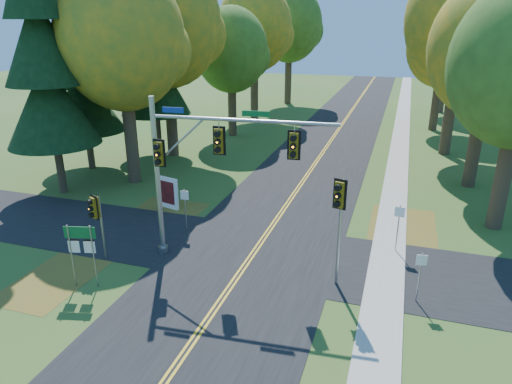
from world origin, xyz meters
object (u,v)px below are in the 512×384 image
(east_signal_pole, at_px, (339,206))
(route_sign_cluster, at_px, (81,244))
(traffic_mast, at_px, (199,160))
(info_kiosk, at_px, (168,193))

(east_signal_pole, xyz_separation_m, route_sign_cluster, (-9.97, -3.23, -1.65))
(traffic_mast, height_order, route_sign_cluster, traffic_mast)
(route_sign_cluster, bearing_deg, traffic_mast, 31.78)
(traffic_mast, distance_m, route_sign_cluster, 5.98)
(route_sign_cluster, relative_size, info_kiosk, 1.47)
(route_sign_cluster, bearing_deg, east_signal_pole, 3.84)
(traffic_mast, height_order, info_kiosk, traffic_mast)
(east_signal_pole, distance_m, info_kiosk, 12.41)
(info_kiosk, bearing_deg, route_sign_cluster, -70.38)
(traffic_mast, bearing_deg, route_sign_cluster, -138.67)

